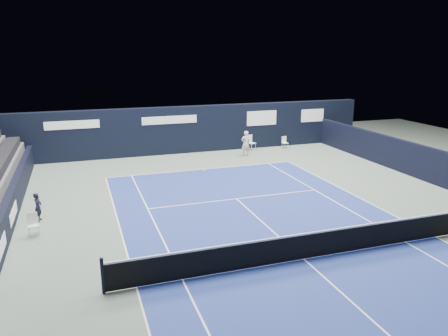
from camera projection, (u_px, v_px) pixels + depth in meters
The scene contains 12 objects.
ground at pixel (278, 236), 16.22m from camera, with size 48.00×48.00×0.00m, color #596A5F.
court_surface at pixel (304, 259), 14.39m from camera, with size 10.97×23.77×0.01m, color navy.
enclosure_wall_right at pixel (426, 164), 22.91m from camera, with size 0.30×22.00×1.80m, color black.
folding_chair_back_a at pixel (250, 140), 30.08m from camera, with size 0.59×0.61×1.04m.
folding_chair_back_b at pixel (285, 141), 30.62m from camera, with size 0.38×0.37×0.83m.
line_judge_chair at pixel (33, 223), 16.17m from camera, with size 0.44×0.43×0.87m.
line_judge at pixel (38, 207), 17.52m from camera, with size 0.43×0.28×1.17m, color black.
court_markings at pixel (304, 259), 14.39m from camera, with size 11.03×23.83×0.00m.
tennis_net at pixel (305, 245), 14.26m from camera, with size 12.90×0.10×1.10m.
back_sponsor_wall at pixel (184, 130), 29.06m from camera, with size 26.00×0.63×3.10m.
side_barrier_left at pixel (9, 214), 16.73m from camera, with size 0.33×22.00×1.20m.
tennis_player at pixel (246, 143), 28.33m from camera, with size 0.62×0.83×1.64m.
Camera 1 is at (-6.73, -11.54, 6.68)m, focal length 35.00 mm.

